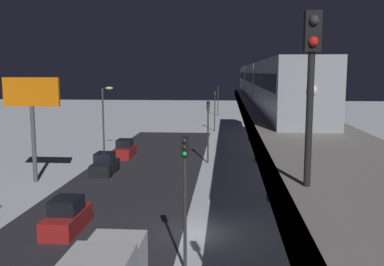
# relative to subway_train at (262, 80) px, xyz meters

# --- Properties ---
(ground_plane) EXTENTS (240.00, 240.00, 0.00)m
(ground_plane) POSITION_rel_subway_train_xyz_m (6.00, 22.66, -8.46)
(ground_plane) COLOR silver
(avenue_asphalt) EXTENTS (11.00, 84.77, 0.01)m
(avenue_asphalt) POSITION_rel_subway_train_xyz_m (11.66, 22.66, -8.46)
(avenue_asphalt) COLOR #28282D
(avenue_asphalt) RESTS_ON ground_plane
(elevated_railway) EXTENTS (5.00, 84.77, 6.68)m
(elevated_railway) POSITION_rel_subway_train_xyz_m (0.09, 22.66, -2.72)
(elevated_railway) COLOR gray
(elevated_railway) RESTS_ON ground_plane
(subway_train) EXTENTS (2.94, 55.47, 3.40)m
(subway_train) POSITION_rel_subway_train_xyz_m (0.00, 0.00, 0.00)
(subway_train) COLOR #999EA8
(subway_train) RESTS_ON elevated_railway
(rail_signal) EXTENTS (0.36, 0.41, 4.00)m
(rail_signal) POSITION_rel_subway_train_xyz_m (1.78, 36.80, 0.95)
(rail_signal) COLOR black
(rail_signal) RESTS_ON elevated_railway
(sedan_black) EXTENTS (1.91, 4.13, 1.97)m
(sedan_black) POSITION_rel_subway_train_xyz_m (14.86, 8.24, -7.68)
(sedan_black) COLOR black
(sedan_black) RESTS_ON ground_plane
(sedan_red) EXTENTS (1.80, 4.07, 1.97)m
(sedan_red) POSITION_rel_subway_train_xyz_m (14.86, 0.27, -7.67)
(sedan_red) COLOR #A51E1E
(sedan_red) RESTS_ON ground_plane
(sedan_red_2) EXTENTS (1.80, 4.29, 1.97)m
(sedan_red_2) POSITION_rel_subway_train_xyz_m (13.06, 22.71, -7.67)
(sedan_red_2) COLOR #A51E1E
(sedan_red_2) RESTS_ON ground_plane
(traffic_light_near) EXTENTS (0.32, 0.44, 6.40)m
(traffic_light_near) POSITION_rel_subway_train_xyz_m (5.56, 27.40, -4.27)
(traffic_light_near) COLOR #2D2D2D
(traffic_light_near) RESTS_ON ground_plane
(traffic_light_mid) EXTENTS (0.32, 0.44, 6.40)m
(traffic_light_mid) POSITION_rel_subway_train_xyz_m (5.56, 2.70, -4.27)
(traffic_light_mid) COLOR #2D2D2D
(traffic_light_mid) RESTS_ON ground_plane
(traffic_light_far) EXTENTS (0.32, 0.44, 6.40)m
(traffic_light_far) POSITION_rel_subway_train_xyz_m (5.56, -22.00, -4.27)
(traffic_light_far) COLOR #2D2D2D
(traffic_light_far) RESTS_ON ground_plane
(traffic_light_distant) EXTENTS (0.32, 0.44, 6.40)m
(traffic_light_distant) POSITION_rel_subway_train_xyz_m (5.56, -46.70, -4.27)
(traffic_light_distant) COLOR #2D2D2D
(traffic_light_distant) RESTS_ON ground_plane
(commercial_billboard) EXTENTS (4.80, 0.36, 8.90)m
(commercial_billboard) POSITION_rel_subway_train_xyz_m (19.94, 11.72, -1.64)
(commercial_billboard) COLOR #4C4C51
(commercial_billboard) RESTS_ON ground_plane
(street_lamp_far) EXTENTS (1.35, 0.44, 7.65)m
(street_lamp_far) POSITION_rel_subway_train_xyz_m (17.73, -2.34, -3.65)
(street_lamp_far) COLOR #38383D
(street_lamp_far) RESTS_ON ground_plane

